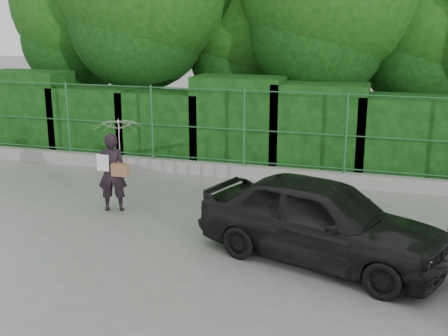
# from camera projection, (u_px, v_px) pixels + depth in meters

# --- Properties ---
(ground) EXTENTS (80.00, 80.00, 0.00)m
(ground) POSITION_uv_depth(u_px,v_px,m) (149.00, 249.00, 9.14)
(ground) COLOR gray
(kerb) EXTENTS (14.00, 0.25, 0.30)m
(kerb) POSITION_uv_depth(u_px,v_px,m) (227.00, 170.00, 13.26)
(kerb) COLOR #9E9E99
(kerb) RESTS_ON ground
(fence) EXTENTS (14.13, 0.06, 1.80)m
(fence) POSITION_uv_depth(u_px,v_px,m) (237.00, 127.00, 12.93)
(fence) COLOR #1F592F
(fence) RESTS_ON kerb
(hedge) EXTENTS (14.20, 1.20, 2.26)m
(hedge) POSITION_uv_depth(u_px,v_px,m) (235.00, 127.00, 13.99)
(hedge) COLOR black
(hedge) RESTS_ON ground
(woman) EXTENTS (0.94, 0.96, 1.82)m
(woman) POSITION_uv_depth(u_px,v_px,m) (117.00, 150.00, 10.67)
(woman) COLOR black
(woman) RESTS_ON ground
(car) EXTENTS (4.14, 2.68, 1.31)m
(car) POSITION_uv_depth(u_px,v_px,m) (321.00, 220.00, 8.57)
(car) COLOR black
(car) RESTS_ON ground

